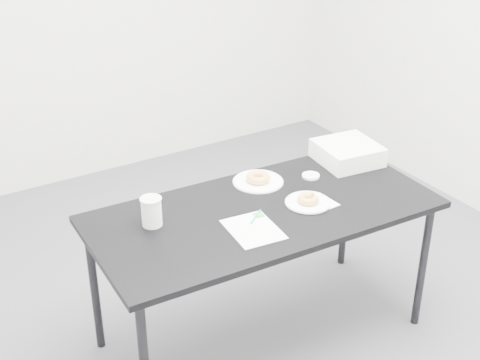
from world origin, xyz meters
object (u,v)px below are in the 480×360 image
donut_far (258,178)px  coffee_cup (151,211)px  table (264,219)px  plate_near (308,202)px  plate_far (258,182)px  scorecard (253,229)px  pen (256,217)px  bakery_box (347,153)px  donut_near (308,199)px

donut_far → coffee_cup: bearing=-171.2°
table → plate_near: size_ratio=7.60×
table → plate_near: bearing=-16.0°
plate_near → plate_far: bearing=105.0°
scorecard → pen: 0.10m
table → bakery_box: (0.64, 0.19, 0.10)m
table → donut_near: (0.20, -0.07, 0.08)m
table → coffee_cup: bearing=166.5°
plate_near → plate_far: plate_near is taller
pen → plate_far: (0.19, 0.28, -0.00)m
bakery_box → coffee_cup: bearing=-170.8°
donut_near → plate_far: bearing=105.0°
pen → donut_far: (0.19, 0.28, 0.02)m
plate_far → donut_far: size_ratio=2.13×
pen → donut_far: donut_far is taller
pen → plate_near: (0.27, -0.02, -0.00)m
pen → coffee_cup: (-0.42, 0.19, 0.06)m
plate_near → bakery_box: size_ratio=0.72×
donut_far → donut_near: bearing=-75.0°
plate_near → table: bearing=161.7°
scorecard → donut_far: size_ratio=2.24×
pen → plate_near: bearing=-41.1°
donut_near → bakery_box: bearing=29.9°
coffee_cup → table: bearing=-15.8°
donut_far → plate_far: bearing=0.0°
pen → donut_near: size_ratio=1.21×
donut_far → coffee_cup: size_ratio=0.87×
donut_near → donut_far: donut_far is taller
plate_far → coffee_cup: coffee_cup is taller
table → coffee_cup: coffee_cup is taller
plate_far → bakery_box: 0.53m
pen → plate_near: size_ratio=0.57×
scorecard → pen: bearing=56.6°
plate_near → donut_far: 0.31m
scorecard → coffee_cup: 0.45m
donut_far → coffee_cup: coffee_cup is taller
pen → table: bearing=-4.4°
pen → scorecard: bearing=-166.4°
table → plate_near: plate_near is taller
scorecard → donut_near: bearing=15.7°
scorecard → donut_near: size_ratio=2.61×
scorecard → donut_far: (0.26, 0.36, 0.02)m
coffee_cup → bakery_box: bearing=2.6°
plate_near → coffee_cup: size_ratio=1.59×
coffee_cup → bakery_box: size_ratio=0.45×
donut_near → donut_far: 0.31m
pen → donut_far: bearing=18.0°
table → pen: size_ratio=13.33×
table → donut_far: donut_far is taller
plate_near → coffee_cup: 0.72m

